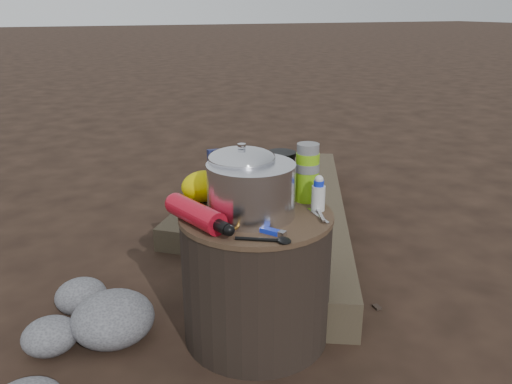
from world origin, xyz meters
name	(u,v)px	position (x,y,z in m)	size (l,w,h in m)	color
ground	(256,333)	(0.00, 0.00, 0.00)	(60.00, 60.00, 0.00)	black
stump	(256,276)	(0.00, 0.00, 0.21)	(0.45, 0.45, 0.41)	black
rock_ring	(89,360)	(-0.51, -0.04, 0.09)	(0.40, 0.87, 0.17)	#58585D
log_main	(311,217)	(0.55, 0.62, 0.07)	(0.29, 1.69, 0.14)	#403627
log_small	(225,195)	(0.32, 1.11, 0.05)	(0.22, 1.23, 0.10)	#403627
foil_windscreen	(251,190)	(-0.02, -0.01, 0.49)	(0.25, 0.25, 0.15)	silver
camping_pot	(242,179)	(-0.03, 0.04, 0.51)	(0.19, 0.19, 0.19)	silver
fuel_bottle	(196,214)	(-0.19, -0.01, 0.45)	(0.06, 0.27, 0.06)	red
thermos	(307,173)	(0.19, 0.04, 0.50)	(0.07, 0.07, 0.18)	#77BA15
travel_mug	(281,173)	(0.14, 0.13, 0.48)	(0.09, 0.09, 0.14)	black
stuff_sack	(204,186)	(-0.11, 0.16, 0.46)	(0.14, 0.11, 0.10)	#D4C300
food_pouch	(227,172)	(-0.02, 0.19, 0.49)	(0.12, 0.03, 0.15)	#141A45
lighter	(269,231)	(-0.02, -0.14, 0.42)	(0.02, 0.08, 0.01)	#152BC3
pot_grabber	(318,215)	(0.15, -0.10, 0.42)	(0.03, 0.12, 0.01)	#BDBCC1
spork	(258,239)	(-0.07, -0.18, 0.42)	(0.03, 0.14, 0.01)	black
squeeze_bottle	(318,195)	(0.18, -0.05, 0.46)	(0.04, 0.04, 0.10)	silver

